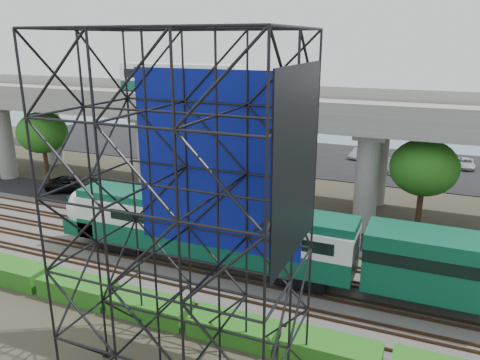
% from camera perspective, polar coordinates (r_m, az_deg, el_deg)
% --- Properties ---
extents(ground, '(140.00, 140.00, 0.00)m').
position_cam_1_polar(ground, '(30.90, -8.01, -11.63)').
color(ground, '#474233').
rests_on(ground, ground).
extents(ballast_bed, '(90.00, 12.00, 0.20)m').
position_cam_1_polar(ballast_bed, '(32.39, -6.21, -9.96)').
color(ballast_bed, slate).
rests_on(ballast_bed, ground).
extents(service_road, '(90.00, 5.00, 0.08)m').
position_cam_1_polar(service_road, '(39.39, -0.28, -4.92)').
color(service_road, black).
rests_on(service_road, ground).
extents(parking_lot, '(90.00, 18.00, 0.08)m').
position_cam_1_polar(parking_lot, '(60.72, 8.37, 2.75)').
color(parking_lot, black).
rests_on(parking_lot, ground).
extents(harbor_water, '(140.00, 40.00, 0.03)m').
position_cam_1_polar(harbor_water, '(81.78, 12.27, 6.17)').
color(harbor_water, slate).
rests_on(harbor_water, ground).
extents(rail_tracks, '(90.00, 9.52, 0.16)m').
position_cam_1_polar(rail_tracks, '(32.31, -6.22, -9.67)').
color(rail_tracks, '#472D1E').
rests_on(rail_tracks, ballast_bed).
extents(commuter_train, '(29.30, 3.06, 4.30)m').
position_cam_1_polar(commuter_train, '(29.77, -0.23, -6.44)').
color(commuter_train, black).
rests_on(commuter_train, rail_tracks).
extents(overpass, '(80.00, 12.00, 12.40)m').
position_cam_1_polar(overpass, '(42.39, 1.88, 8.11)').
color(overpass, '#9E9B93').
rests_on(overpass, ground).
extents(scaffold_tower, '(9.36, 6.36, 15.00)m').
position_cam_1_polar(scaffold_tower, '(18.96, -6.75, -5.53)').
color(scaffold_tower, black).
rests_on(scaffold_tower, ground).
extents(hedge_strip, '(34.60, 1.80, 1.20)m').
position_cam_1_polar(hedge_strip, '(27.02, -10.91, -14.92)').
color(hedge_strip, '#1A5F15').
rests_on(hedge_strip, ground).
extents(trees, '(40.94, 16.94, 7.69)m').
position_cam_1_polar(trees, '(44.59, -3.00, 5.08)').
color(trees, '#382314').
rests_on(trees, ground).
extents(suv, '(5.94, 4.22, 1.50)m').
position_cam_1_polar(suv, '(49.21, -19.55, -0.45)').
color(suv, black).
rests_on(suv, service_road).
extents(parked_cars, '(37.94, 9.28, 1.23)m').
position_cam_1_polar(parked_cars, '(59.94, 8.85, 3.15)').
color(parked_cars, silver).
rests_on(parked_cars, parking_lot).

